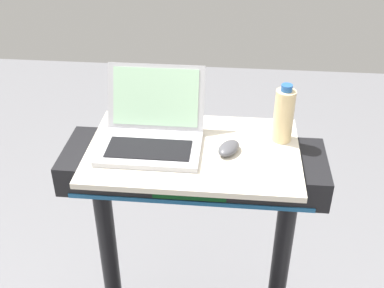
# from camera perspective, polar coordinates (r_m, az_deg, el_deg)

# --- Properties ---
(desk_board) EXTENTS (0.71, 0.46, 0.02)m
(desk_board) POSITION_cam_1_polar(r_m,az_deg,el_deg) (1.64, 0.17, -0.83)
(desk_board) COLOR beige
(desk_board) RESTS_ON treadmill_base
(laptop) EXTENTS (0.34, 0.31, 0.23)m
(laptop) POSITION_cam_1_polar(r_m,az_deg,el_deg) (1.65, -4.73, 1.52)
(laptop) COLOR #B7B7BC
(laptop) RESTS_ON desk_board
(computer_mouse) EXTENTS (0.10, 0.12, 0.03)m
(computer_mouse) POSITION_cam_1_polar(r_m,az_deg,el_deg) (1.61, 4.33, -0.48)
(computer_mouse) COLOR #4C4C51
(computer_mouse) RESTS_ON desk_board
(water_bottle) EXTENTS (0.07, 0.07, 0.21)m
(water_bottle) POSITION_cam_1_polar(r_m,az_deg,el_deg) (1.67, 10.70, 3.37)
(water_bottle) COLOR beige
(water_bottle) RESTS_ON desk_board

